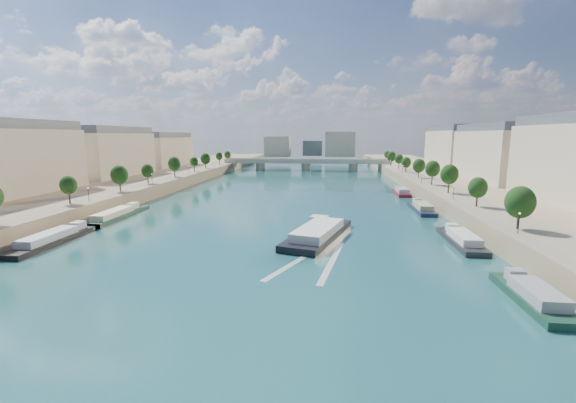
# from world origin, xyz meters

# --- Properties ---
(ground) EXTENTS (700.00, 700.00, 0.00)m
(ground) POSITION_xyz_m (0.00, 100.00, 0.00)
(ground) COLOR #0E363D
(ground) RESTS_ON ground
(quay_left) EXTENTS (44.00, 520.00, 5.00)m
(quay_left) POSITION_xyz_m (-72.00, 100.00, 2.50)
(quay_left) COLOR #9E8460
(quay_left) RESTS_ON ground
(quay_right) EXTENTS (44.00, 520.00, 5.00)m
(quay_right) POSITION_xyz_m (72.00, 100.00, 2.50)
(quay_right) COLOR #9E8460
(quay_right) RESTS_ON ground
(pave_left) EXTENTS (14.00, 520.00, 0.10)m
(pave_left) POSITION_xyz_m (-57.00, 100.00, 5.05)
(pave_left) COLOR gray
(pave_left) RESTS_ON quay_left
(pave_right) EXTENTS (14.00, 520.00, 0.10)m
(pave_right) POSITION_xyz_m (57.00, 100.00, 5.05)
(pave_right) COLOR gray
(pave_right) RESTS_ON quay_right
(trees_left) EXTENTS (4.80, 268.80, 8.26)m
(trees_left) POSITION_xyz_m (-55.00, 102.00, 10.48)
(trees_left) COLOR #382B1E
(trees_left) RESTS_ON ground
(trees_right) EXTENTS (4.80, 268.80, 8.26)m
(trees_right) POSITION_xyz_m (55.00, 110.00, 10.48)
(trees_right) COLOR #382B1E
(trees_right) RESTS_ON ground
(lamps_left) EXTENTS (0.36, 200.36, 4.28)m
(lamps_left) POSITION_xyz_m (-52.50, 90.00, 7.78)
(lamps_left) COLOR black
(lamps_left) RESTS_ON ground
(lamps_right) EXTENTS (0.36, 200.36, 4.28)m
(lamps_right) POSITION_xyz_m (52.50, 105.00, 7.78)
(lamps_right) COLOR black
(lamps_right) RESTS_ON ground
(buildings_left) EXTENTS (16.00, 226.00, 23.20)m
(buildings_left) POSITION_xyz_m (-85.00, 112.00, 16.45)
(buildings_left) COLOR #BAAB8F
(buildings_left) RESTS_ON ground
(buildings_right) EXTENTS (16.00, 226.00, 23.20)m
(buildings_right) POSITION_xyz_m (85.00, 112.00, 16.45)
(buildings_right) COLOR #BAAB8F
(buildings_right) RESTS_ON ground
(skyline) EXTENTS (79.00, 42.00, 22.00)m
(skyline) POSITION_xyz_m (3.19, 319.52, 14.66)
(skyline) COLOR #BAAB8F
(skyline) RESTS_ON ground
(bridge) EXTENTS (112.00, 12.00, 8.15)m
(bridge) POSITION_xyz_m (0.00, 233.03, 5.08)
(bridge) COLOR #C1B79E
(bridge) RESTS_ON ground
(tour_barge) EXTENTS (16.69, 31.17, 4.07)m
(tour_barge) POSITION_xyz_m (13.50, 56.26, 1.17)
(tour_barge) COLOR black
(tour_barge) RESTS_ON ground
(wake) EXTENTS (14.84, 25.85, 0.04)m
(wake) POSITION_xyz_m (13.50, 39.71, 0.02)
(wake) COLOR silver
(wake) RESTS_ON ground
(moored_barges_right) EXTENTS (5.00, 158.05, 3.60)m
(moored_barges_right) POSITION_xyz_m (45.50, 54.31, 0.84)
(moored_barges_right) COLOR black
(moored_barges_right) RESTS_ON ground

